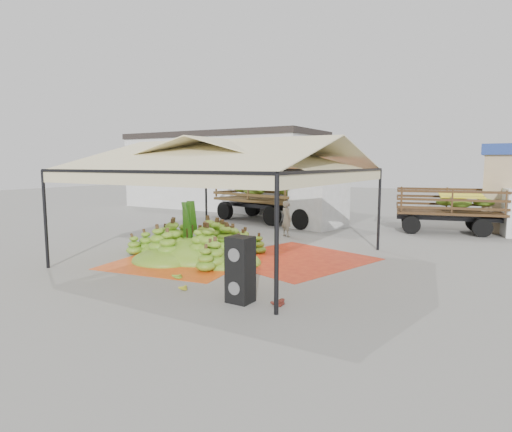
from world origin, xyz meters
The scene contains 17 objects.
ground centered at (0.00, 0.00, 0.00)m, with size 90.00×90.00×0.00m, color slate.
canopy_tent centered at (0.00, 0.00, 3.30)m, with size 8.10×8.10×4.00m.
building_white centered at (-10.00, 14.00, 2.71)m, with size 14.30×6.30×5.40m.
tarp_left centered at (-1.00, -1.27, 0.01)m, with size 4.10×3.91×0.01m, color #EB5616.
tarp_right centered at (1.95, 1.02, 0.01)m, with size 4.29×4.50×0.01m, color red.
banana_heap centered at (-1.10, -0.42, 0.61)m, with size 5.73×4.70×1.23m, color #5D811B.
hand_yellow_a centered at (2.12, -2.49, 0.09)m, with size 0.41×0.34×0.19m, color gold.
hand_yellow_b centered at (1.07, -3.70, 0.10)m, with size 0.43×0.35×0.20m, color gold.
hand_red_a centered at (3.70, -3.51, 0.10)m, with size 0.46×0.38×0.21m, color #561C13.
hand_red_b centered at (3.70, -3.42, 0.11)m, with size 0.47×0.38×0.21m, color #5D1B15.
hand_green centered at (0.21, -2.89, 0.10)m, with size 0.44×0.36×0.20m, color #44821B.
hanging_bunches centered at (2.05, -1.62, 2.62)m, with size 1.74×0.24×0.20m.
speaker_stack centered at (2.89, -3.70, 0.77)m, with size 0.57×0.50×1.54m.
banana_leaves centered at (-1.94, 0.29, 0.00)m, with size 0.96×1.36×3.70m, color #2C7C21, non-canonical shape.
vendor centered at (-0.30, 4.94, 0.79)m, with size 0.58×0.38×1.58m, color gray.
truck_left centered at (-2.49, 8.68, 1.60)m, with size 7.95×4.17×2.60m.
truck_right centered at (6.70, 10.02, 1.30)m, with size 6.45×3.41×2.11m.
Camera 1 is at (8.16, -11.77, 3.20)m, focal length 30.00 mm.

